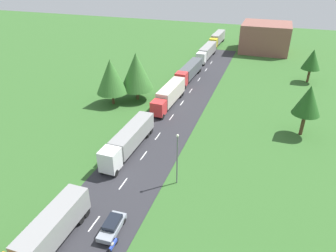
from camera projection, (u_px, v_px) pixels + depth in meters
The scene contains 16 objects.
road at pixel (126, 180), 40.95m from camera, with size 10.00×140.00×0.06m, color #2B2B30.
lane_marking_centre at pixel (109, 203), 37.08m from camera, with size 0.16×120.86×0.01m.
truck_lead at pixel (46, 235), 30.23m from camera, with size 2.54×12.09×3.58m.
truck_second at pixel (129, 139), 46.25m from camera, with size 2.72×13.91×3.56m.
truck_third at pixel (169, 95), 60.97m from camera, with size 2.87×13.32×3.79m.
truck_fourth at pixel (189, 71), 74.12m from camera, with size 2.89×14.70×3.58m.
truck_fifth at pixel (207, 52), 89.43m from camera, with size 2.87×14.72×3.56m.
truck_sixth at pixel (217, 38), 104.05m from camera, with size 2.86×14.18×3.78m.
car_second at pixel (112, 226), 33.00m from camera, with size 1.91×4.22×1.38m.
motorcycle_courier at pixel (113, 245), 31.10m from camera, with size 0.28×1.94×0.91m.
lamppost_second at pixel (177, 157), 38.58m from camera, with size 0.36×0.36×7.38m.
tree_oak at pixel (111, 76), 59.83m from camera, with size 6.12×6.12×9.20m.
tree_maple at pixel (312, 60), 71.02m from camera, with size 4.20×4.20×7.80m.
tree_pine at pixel (308, 100), 48.79m from camera, with size 4.42×4.42×8.67m.
tree_elm at pixel (136, 71), 61.67m from camera, with size 6.79×6.79×9.84m.
distant_building at pixel (265, 37), 95.78m from camera, with size 14.46×13.66×8.60m, color brown.
Camera 1 is at (15.80, -4.38, 26.05)m, focal length 32.88 mm.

